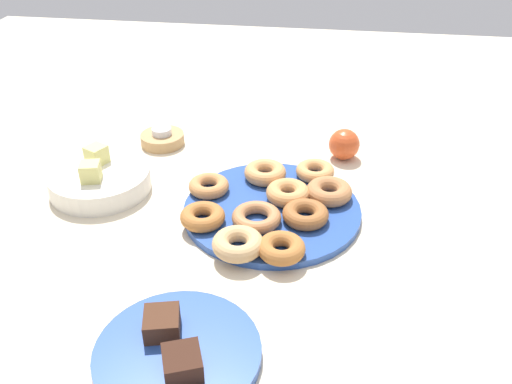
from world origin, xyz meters
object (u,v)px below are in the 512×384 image
at_px(donut_4, 265,173).
at_px(cake_plate, 178,353).
at_px(donut_7, 288,193).
at_px(brownie_far, 162,323).
at_px(brownie_near, 182,363).
at_px(melon_chunk_left, 90,173).
at_px(tealight, 162,131).
at_px(donut_1, 315,171).
at_px(fruit_bowl, 100,181).
at_px(donut_6, 281,248).
at_px(donut_plate, 272,210).
at_px(donut_3, 209,186).
at_px(donut_5, 256,217).
at_px(donut_0, 305,214).
at_px(apple, 344,144).
at_px(donut_2, 238,244).
at_px(donut_9, 203,217).
at_px(melon_chunk_right, 97,155).
at_px(donut_8, 329,191).
at_px(candle_holder, 163,139).

bearing_deg(donut_4, cake_plate, 172.83).
xyz_separation_m(donut_7, brownie_far, (-0.36, 0.14, 0.00)).
bearing_deg(donut_4, brownie_near, 175.29).
bearing_deg(melon_chunk_left, tealight, -15.10).
relative_size(donut_1, fruit_bowl, 0.39).
height_order(donut_6, brownie_far, brownie_far).
distance_m(donut_plate, cake_plate, 0.36).
relative_size(donut_3, brownie_near, 1.53).
bearing_deg(donut_6, melon_chunk_left, 70.63).
distance_m(donut_3, donut_7, 0.15).
bearing_deg(donut_5, donut_6, -147.12).
bearing_deg(donut_0, fruit_bowl, 80.90).
bearing_deg(apple, donut_2, 155.56).
bearing_deg(donut_9, donut_plate, -59.82).
distance_m(donut_5, brownie_near, 0.34).
height_order(donut_3, brownie_near, brownie_near).
height_order(donut_3, melon_chunk_right, melon_chunk_right).
relative_size(donut_1, donut_6, 0.98).
bearing_deg(donut_8, donut_4, 67.73).
xyz_separation_m(donut_8, donut_9, (-0.11, 0.22, -0.00)).
height_order(donut_plate, donut_7, donut_7).
bearing_deg(melon_chunk_left, fruit_bowl, 0.00).
bearing_deg(donut_3, donut_7, -92.29).
height_order(donut_1, donut_2, donut_2).
bearing_deg(cake_plate, donut_8, -24.83).
bearing_deg(apple, donut_5, 152.52).
xyz_separation_m(donut_0, donut_4, (0.13, 0.09, 0.00)).
xyz_separation_m(donut_4, donut_8, (-0.05, -0.13, 0.00)).
xyz_separation_m(donut_1, fruit_bowl, (-0.09, 0.42, -0.01)).
height_order(donut_2, brownie_far, brownie_far).
relative_size(donut_2, brownie_far, 1.70).
distance_m(donut_2, melon_chunk_right, 0.38).
xyz_separation_m(donut_4, donut_6, (-0.23, -0.06, -0.00)).
bearing_deg(melon_chunk_right, candle_holder, -24.88).
bearing_deg(donut_6, fruit_bowl, 66.11).
relative_size(donut_6, apple, 1.19).
relative_size(donut_6, tealight, 1.80).
xyz_separation_m(donut_0, melon_chunk_right, (0.10, 0.42, 0.03)).
height_order(donut_6, melon_chunk_left, melon_chunk_left).
height_order(donut_8, tealight, donut_8).
distance_m(donut_5, donut_8, 0.16).
distance_m(donut_7, melon_chunk_left, 0.37).
bearing_deg(donut_plate, donut_2, 163.72).
height_order(donut_5, donut_9, donut_9).
relative_size(donut_plate, brownie_far, 6.49).
xyz_separation_m(donut_5, donut_9, (-0.01, 0.09, 0.00)).
xyz_separation_m(cake_plate, brownie_far, (0.03, 0.03, 0.02)).
height_order(donut_2, donut_3, donut_2).
distance_m(donut_1, candle_holder, 0.37).
bearing_deg(donut_5, fruit_bowl, 75.27).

